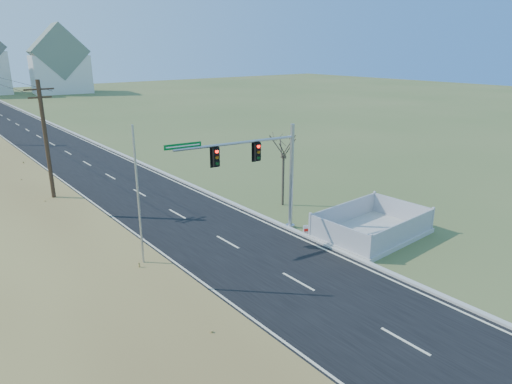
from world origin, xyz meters
The scene contains 10 objects.
ground centered at (0.00, 0.00, 0.00)m, with size 260.00×260.00×0.00m, color #495B2C.
road centered at (0.00, 50.00, 0.03)m, with size 8.00×180.00×0.06m, color black.
curb centered at (4.15, 50.00, 0.09)m, with size 0.30×180.00×0.18m, color #B2AFA8.
utility_pole_near centered at (-6.50, 15.00, 4.68)m, with size 1.80×0.26×9.00m.
condo_ne centered at (20.00, 104.00, 6.84)m, with size 14.12×10.51×16.52m.
traffic_signal_mast centered at (2.68, 3.76, 4.10)m, with size 8.20×1.36×6.58m.
fence_enclosure centered at (7.51, -0.48, 0.29)m, with size 6.88×4.86×1.53m.
open_sign centered at (4.50, 2.00, 0.32)m, with size 0.46×0.27×0.61m.
flagpole centered at (-6.00, 2.22, 3.10)m, with size 0.35×0.35×7.77m.
bare_tree centered at (7.00, 7.06, 4.45)m, with size 2.09×2.09×5.53m.
Camera 1 is at (-13.85, -16.23, 10.92)m, focal length 32.00 mm.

